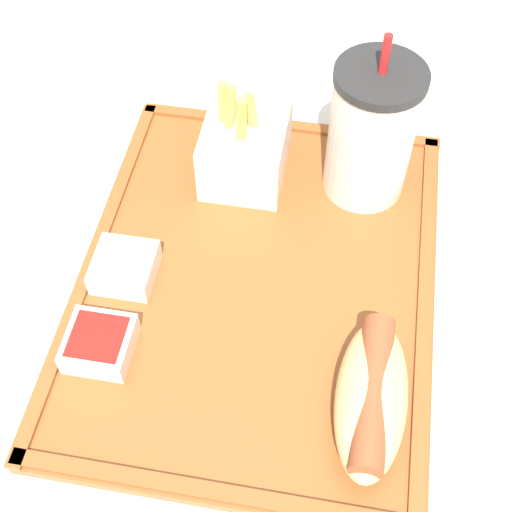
# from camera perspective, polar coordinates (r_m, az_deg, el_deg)

# --- Properties ---
(dining_table) EXTENTS (1.02, 1.19, 0.77)m
(dining_table) POSITION_cam_1_polar(r_m,az_deg,el_deg) (0.96, 0.10, -15.40)
(dining_table) COLOR beige
(dining_table) RESTS_ON ground_plane
(food_tray) EXTENTS (0.38, 0.30, 0.01)m
(food_tray) POSITION_cam_1_polar(r_m,az_deg,el_deg) (0.61, 0.00, -1.92)
(food_tray) COLOR brown
(food_tray) RESTS_ON dining_table
(soda_cup) EXTENTS (0.08, 0.08, 0.17)m
(soda_cup) POSITION_cam_1_polar(r_m,az_deg,el_deg) (0.63, 9.22, 9.74)
(soda_cup) COLOR silver
(soda_cup) RESTS_ON food_tray
(hot_dog_far) EXTENTS (0.13, 0.05, 0.04)m
(hot_dog_far) POSITION_cam_1_polar(r_m,az_deg,el_deg) (0.53, 9.22, -11.06)
(hot_dog_far) COLOR #DBB270
(hot_dog_far) RESTS_ON food_tray
(fries_carton) EXTENTS (0.09, 0.07, 0.11)m
(fries_carton) POSITION_cam_1_polar(r_m,az_deg,el_deg) (0.66, -0.88, 8.74)
(fries_carton) COLOR silver
(fries_carton) RESTS_ON food_tray
(sauce_cup_mayo) EXTENTS (0.05, 0.05, 0.02)m
(sauce_cup_mayo) POSITION_cam_1_polar(r_m,az_deg,el_deg) (0.61, -10.48, -0.85)
(sauce_cup_mayo) COLOR silver
(sauce_cup_mayo) RESTS_ON food_tray
(sauce_cup_ketchup) EXTENTS (0.05, 0.05, 0.02)m
(sauce_cup_ketchup) POSITION_cam_1_polar(r_m,az_deg,el_deg) (0.57, -12.42, -6.82)
(sauce_cup_ketchup) COLOR silver
(sauce_cup_ketchup) RESTS_ON food_tray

